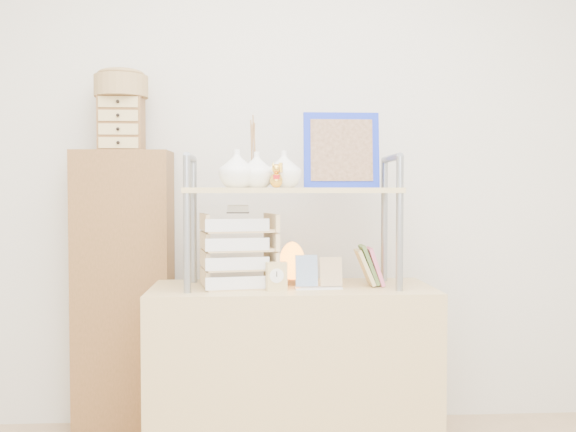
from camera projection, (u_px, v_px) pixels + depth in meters
name	position (u px, v px, depth m)	size (l,w,h in m)	color
room_shell	(310.00, 10.00, 1.90)	(3.42, 3.41, 2.61)	silver
desk	(292.00, 373.00, 2.76)	(1.20, 0.50, 0.75)	tan
cabinet	(124.00, 292.00, 3.07)	(0.45, 0.24, 1.35)	brown
hutch	(285.00, 182.00, 2.74)	(0.90, 0.34, 0.76)	gray
letter_tray	(238.00, 254.00, 2.72)	(0.33, 0.31, 0.35)	#D3B27F
salt_lamp	(292.00, 262.00, 2.82)	(0.12, 0.11, 0.19)	brown
desk_clock	(277.00, 276.00, 2.62)	(0.09, 0.05, 0.12)	tan
postcard_stand	(318.00, 279.00, 2.67)	(0.20, 0.07, 0.14)	white
drawer_chest	(122.00, 124.00, 3.02)	(0.20, 0.16, 0.25)	brown
woven_basket	(121.00, 87.00, 3.01)	(0.25, 0.25, 0.10)	olive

